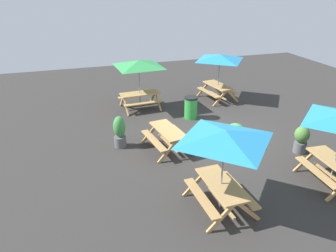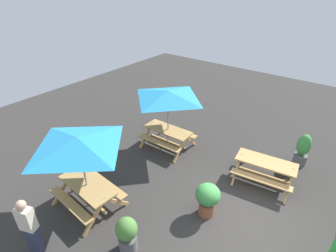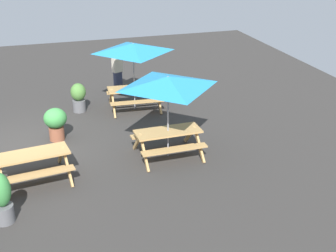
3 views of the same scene
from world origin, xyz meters
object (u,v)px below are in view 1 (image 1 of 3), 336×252
Objects in this scene: trash_bin_green at (191,107)px; picnic_table_4 at (139,67)px; picnic_table_0 at (168,135)px; potted_plant_1 at (235,134)px; potted_plant_0 at (120,132)px; picnic_table_1 at (225,142)px; potted_plant_2 at (301,139)px; picnic_table_2 at (220,61)px.

picnic_table_4 is at bearing -134.38° from trash_bin_green.
trash_bin_green is at bearing 135.17° from picnic_table_0.
potted_plant_1 is (3.17, 0.44, 0.09)m from trash_bin_green.
potted_plant_0 is 4.14m from potted_plant_1.
picnic_table_0 is at bearing 66.60° from potted_plant_0.
picnic_table_4 is at bearing -179.02° from picnic_table_1.
picnic_table_4 is 2.85× the size of potted_plant_1.
potted_plant_2 is at bearing 68.23° from potted_plant_0.
picnic_table_2 reaches higher than potted_plant_1.
picnic_table_4 is (-7.82, -0.33, 0.00)m from picnic_table_1.
picnic_table_1 is 4.72m from potted_plant_2.
picnic_table_4 is (-4.22, -0.03, 1.43)m from picnic_table_0.
potted_plant_0 is (1.71, -3.44, 0.11)m from trash_bin_green.
picnic_table_0 is 2.01× the size of trash_bin_green.
potted_plant_2 is (4.10, 2.54, 0.04)m from trash_bin_green.
trash_bin_green is (1.85, -2.18, -1.49)m from picnic_table_2.
potted_plant_1 is (5.02, -1.74, -1.41)m from picnic_table_2.
picnic_table_2 and picnic_table_4 have the same top height.
potted_plant_0 is (-0.70, -1.61, 0.04)m from picnic_table_0.
picnic_table_4 reaches higher than potted_plant_0.
picnic_table_1 is 1.96× the size of potted_plant_0.
picnic_table_0 is 4.68m from potted_plant_2.
picnic_table_2 is 0.83× the size of picnic_table_4.
picnic_table_1 is 2.35× the size of potted_plant_2.
potted_plant_1 is (4.98, 2.30, -1.41)m from picnic_table_4.
picnic_table_0 is 3.88m from picnic_table_1.
picnic_table_1 reaches higher than trash_bin_green.
potted_plant_2 is (1.69, 4.36, -0.03)m from picnic_table_0.
trash_bin_green is 4.82m from potted_plant_2.
picnic_table_2 is at bearing 160.89° from potted_plant_1.
picnic_table_1 reaches higher than potted_plant_1.
picnic_table_2 is 2.36× the size of potted_plant_1.
potted_plant_0 is at bearing -110.52° from potted_plant_1.
picnic_table_2 is 2.35× the size of potted_plant_2.
picnic_table_2 reaches higher than trash_bin_green.
picnic_table_4 is 5.66m from potted_plant_1.
trash_bin_green is (-6.01, 1.52, -1.49)m from picnic_table_1.
picnic_table_4 is (0.04, -4.03, 0.00)m from picnic_table_2.
trash_bin_green is 0.99× the size of potted_plant_1.
picnic_table_1 is at bearing 24.01° from potted_plant_0.
potted_plant_0 reaches higher than picnic_table_0.
potted_plant_0 reaches higher than potted_plant_1.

